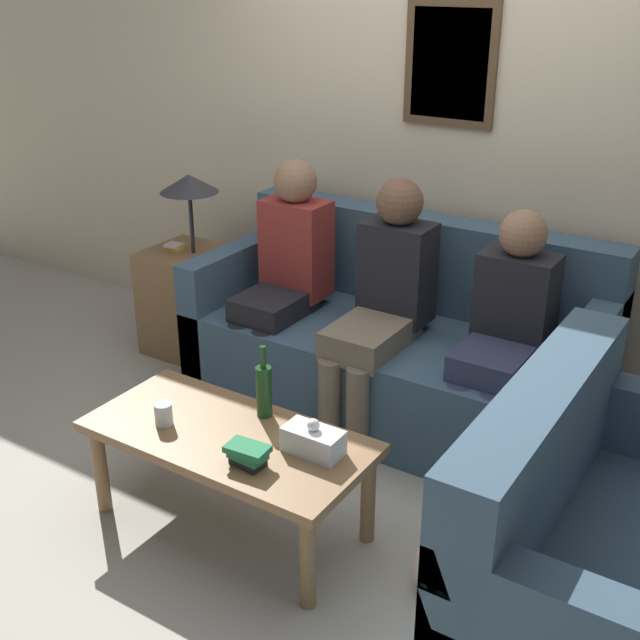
# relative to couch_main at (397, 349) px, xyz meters

# --- Properties ---
(ground_plane) EXTENTS (16.00, 16.00, 0.00)m
(ground_plane) POSITION_rel_couch_main_xyz_m (0.00, -0.55, -0.33)
(ground_plane) COLOR #ADA899
(wall_back) EXTENTS (9.00, 0.08, 2.60)m
(wall_back) POSITION_rel_couch_main_xyz_m (0.00, 0.49, 0.97)
(wall_back) COLOR beige
(wall_back) RESTS_ON ground_plane
(couch_main) EXTENTS (2.05, 0.93, 0.96)m
(couch_main) POSITION_rel_couch_main_xyz_m (0.00, 0.00, 0.00)
(couch_main) COLOR #385166
(couch_main) RESTS_ON ground_plane
(couch_side) EXTENTS (0.93, 1.30, 0.96)m
(couch_side) POSITION_rel_couch_main_xyz_m (1.39, -1.12, 0.00)
(couch_side) COLOR #385166
(couch_side) RESTS_ON ground_plane
(coffee_table) EXTENTS (1.17, 0.56, 0.44)m
(coffee_table) POSITION_rel_couch_main_xyz_m (-0.11, -1.24, 0.05)
(coffee_table) COLOR olive
(coffee_table) RESTS_ON ground_plane
(side_table_with_lamp) EXTENTS (0.45, 0.45, 1.08)m
(side_table_with_lamp) POSITION_rel_couch_main_xyz_m (-1.35, -0.05, 0.04)
(side_table_with_lamp) COLOR olive
(side_table_with_lamp) RESTS_ON ground_plane
(wine_bottle) EXTENTS (0.06, 0.06, 0.32)m
(wine_bottle) POSITION_rel_couch_main_xyz_m (-0.07, -1.05, 0.23)
(wine_bottle) COLOR #19421E
(wine_bottle) RESTS_ON coffee_table
(drinking_glass) EXTENTS (0.07, 0.07, 0.09)m
(drinking_glass) POSITION_rel_couch_main_xyz_m (-0.37, -1.33, 0.16)
(drinking_glass) COLOR silver
(drinking_glass) RESTS_ON coffee_table
(book_stack) EXTENTS (0.17, 0.11, 0.08)m
(book_stack) POSITION_rel_couch_main_xyz_m (0.09, -1.37, 0.16)
(book_stack) COLOR black
(book_stack) RESTS_ON coffee_table
(tissue_box) EXTENTS (0.23, 0.12, 0.15)m
(tissue_box) POSITION_rel_couch_main_xyz_m (0.25, -1.17, 0.16)
(tissue_box) COLOR silver
(tissue_box) RESTS_ON coffee_table
(person_left) EXTENTS (0.34, 0.59, 1.25)m
(person_left) POSITION_rel_couch_main_xyz_m (-0.59, -0.15, 0.36)
(person_left) COLOR black
(person_left) RESTS_ON ground_plane
(person_middle) EXTENTS (0.34, 0.66, 1.23)m
(person_middle) POSITION_rel_couch_main_xyz_m (0.01, -0.18, 0.35)
(person_middle) COLOR #756651
(person_middle) RESTS_ON ground_plane
(person_right) EXTENTS (0.34, 0.58, 1.17)m
(person_right) POSITION_rel_couch_main_xyz_m (0.60, -0.14, 0.32)
(person_right) COLOR #2D334C
(person_right) RESTS_ON ground_plane
(teddy_bear) EXTENTS (0.20, 0.20, 0.32)m
(teddy_bear) POSITION_rel_couch_main_xyz_m (0.78, -1.13, -0.19)
(teddy_bear) COLOR beige
(teddy_bear) RESTS_ON ground_plane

